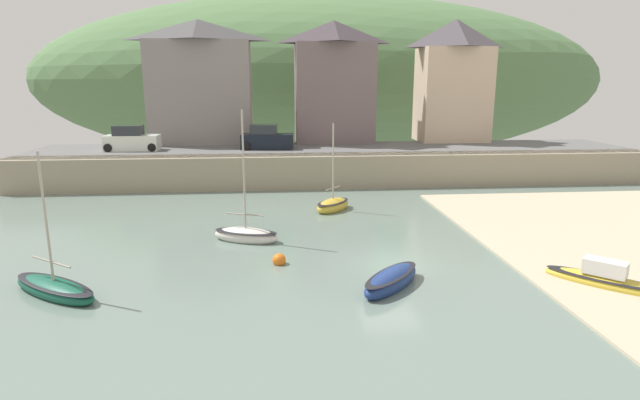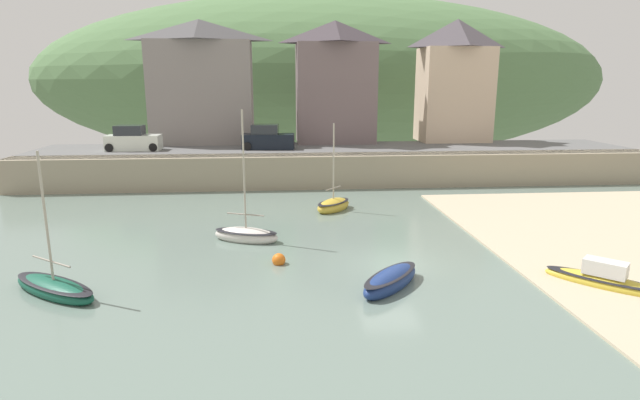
% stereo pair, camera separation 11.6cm
% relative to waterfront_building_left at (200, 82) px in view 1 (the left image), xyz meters
% --- Properties ---
extents(ground, '(48.00, 41.00, 0.61)m').
position_rel_waterfront_building_left_xyz_m(ground, '(12.53, -34.76, -7.50)').
color(ground, slate).
extents(quay_seawall, '(48.00, 9.40, 2.40)m').
position_rel_waterfront_building_left_xyz_m(quay_seawall, '(11.14, -7.70, -6.31)').
color(quay_seawall, gray).
rests_on(quay_seawall, ground).
extents(hillside_backdrop, '(80.00, 44.00, 22.75)m').
position_rel_waterfront_building_left_xyz_m(hillside_backdrop, '(13.33, 30.00, 0.30)').
color(hillside_backdrop, '#557B4B').
rests_on(hillside_backdrop, ground).
extents(waterfront_building_left, '(8.88, 4.31, 10.37)m').
position_rel_waterfront_building_left_xyz_m(waterfront_building_left, '(0.00, 0.00, 0.00)').
color(waterfront_building_left, gray).
rests_on(waterfront_building_left, ground).
extents(waterfront_building_centre, '(7.01, 5.24, 10.38)m').
position_rel_waterfront_building_left_xyz_m(waterfront_building_centre, '(11.52, -0.00, 0.01)').
color(waterfront_building_centre, '#715F60').
rests_on(waterfront_building_centre, ground).
extents(waterfront_building_right, '(6.34, 4.59, 10.60)m').
position_rel_waterfront_building_left_xyz_m(waterfront_building_right, '(22.28, 0.00, 0.15)').
color(waterfront_building_right, beige).
rests_on(waterfront_building_right, ground).
extents(rowboat_small_beached, '(2.82, 2.99, 5.48)m').
position_rel_waterfront_building_left_xyz_m(rowboat_small_beached, '(9.73, -15.49, -7.35)').
color(rowboat_small_beached, gold).
rests_on(rowboat_small_beached, ground).
extents(sailboat_tall_mast, '(3.53, 2.34, 6.58)m').
position_rel_waterfront_building_left_xyz_m(sailboat_tall_mast, '(4.77, -21.24, -7.36)').
color(sailboat_tall_mast, silver).
rests_on(sailboat_tall_mast, ground).
extents(motorboat_with_cabin, '(3.74, 3.73, 1.22)m').
position_rel_waterfront_building_left_xyz_m(motorboat_with_cabin, '(18.64, -28.32, -7.37)').
color(motorboat_with_cabin, gold).
rests_on(motorboat_with_cabin, ground).
extents(sailboat_nearest_shore, '(4.24, 3.54, 5.46)m').
position_rel_waterfront_building_left_xyz_m(sailboat_nearest_shore, '(-1.89, -27.20, -7.41)').
color(sailboat_nearest_shore, '#14523D').
rests_on(sailboat_nearest_shore, ground).
extents(sailboat_blue_trim, '(3.17, 3.42, 0.92)m').
position_rel_waterfront_building_left_xyz_m(sailboat_blue_trim, '(10.59, -27.62, -7.38)').
color(sailboat_blue_trim, navy).
rests_on(sailboat_blue_trim, ground).
extents(parked_car_near_slipway, '(4.13, 1.82, 1.95)m').
position_rel_waterfront_building_left_xyz_m(parked_car_near_slipway, '(-4.89, -4.50, -4.46)').
color(parked_car_near_slipway, silver).
rests_on(parked_car_near_slipway, ground).
extents(parked_car_by_wall, '(4.22, 2.02, 1.95)m').
position_rel_waterfront_building_left_xyz_m(parked_car_by_wall, '(5.62, -4.50, -4.46)').
color(parked_car_by_wall, black).
rests_on(parked_car_by_wall, ground).
extents(mooring_buoy, '(0.58, 0.58, 0.58)m').
position_rel_waterfront_building_left_xyz_m(mooring_buoy, '(6.36, -24.70, -7.49)').
color(mooring_buoy, orange).
rests_on(mooring_buoy, ground).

